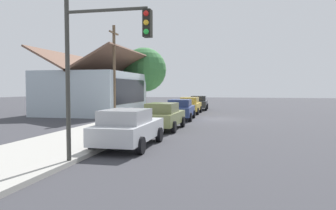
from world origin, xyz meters
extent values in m
plane|color=#38383D|center=(0.00, 0.00, 0.00)|extent=(120.00, 120.00, 0.00)
cube|color=#A3A099|center=(0.00, 5.60, 0.08)|extent=(60.00, 4.20, 0.16)
cube|color=silver|center=(-12.93, 2.81, 0.68)|extent=(4.60, 1.87, 0.70)
cube|color=#A0A2A6|center=(-13.39, 2.81, 1.31)|extent=(2.21, 1.64, 0.56)
cylinder|color=black|center=(-11.50, 3.74, 0.33)|extent=(0.66, 0.22, 0.66)
cylinder|color=black|center=(-11.51, 1.88, 0.33)|extent=(0.66, 0.22, 0.66)
cylinder|color=black|center=(-14.35, 3.75, 0.33)|extent=(0.66, 0.22, 0.66)
cylinder|color=black|center=(-14.36, 1.88, 0.33)|extent=(0.66, 0.22, 0.66)
cube|color=olive|center=(-7.12, 2.66, 0.68)|extent=(4.52, 1.80, 0.70)
cube|color=#61683C|center=(-7.57, 2.66, 1.31)|extent=(2.18, 1.57, 0.56)
cylinder|color=black|center=(-5.72, 3.53, 0.33)|extent=(0.66, 0.23, 0.66)
cylinder|color=black|center=(-5.73, 1.77, 0.33)|extent=(0.66, 0.23, 0.66)
cylinder|color=black|center=(-8.51, 3.55, 0.33)|extent=(0.66, 0.23, 0.66)
cylinder|color=black|center=(-8.53, 1.79, 0.33)|extent=(0.66, 0.23, 0.66)
cube|color=navy|center=(-1.01, 2.72, 0.68)|extent=(4.65, 1.97, 0.70)
cube|color=navy|center=(-1.47, 2.70, 1.31)|extent=(2.26, 1.65, 0.56)
cylinder|color=black|center=(0.37, 3.67, 0.33)|extent=(0.67, 0.25, 0.66)
cylinder|color=black|center=(0.45, 1.90, 0.33)|extent=(0.67, 0.25, 0.66)
cylinder|color=black|center=(-2.46, 3.54, 0.33)|extent=(0.67, 0.25, 0.66)
cylinder|color=black|center=(-2.39, 1.77, 0.33)|extent=(0.67, 0.25, 0.66)
cube|color=gold|center=(5.03, 2.85, 0.68)|extent=(4.41, 1.76, 0.70)
cube|color=gold|center=(4.59, 2.85, 1.31)|extent=(2.12, 1.53, 0.56)
cylinder|color=black|center=(6.38, 3.73, 0.33)|extent=(0.66, 0.23, 0.66)
cylinder|color=black|center=(6.40, 2.01, 0.33)|extent=(0.66, 0.23, 0.66)
cylinder|color=black|center=(3.66, 3.70, 0.33)|extent=(0.66, 0.23, 0.66)
cylinder|color=black|center=(3.68, 1.98, 0.33)|extent=(0.66, 0.23, 0.66)
cube|color=#2D3035|center=(10.67, 2.70, 0.68)|extent=(4.51, 1.99, 0.70)
cube|color=#27292D|center=(10.23, 2.68, 1.31)|extent=(2.20, 1.66, 0.56)
cylinder|color=black|center=(12.00, 3.65, 0.33)|extent=(0.67, 0.25, 0.66)
cylinder|color=black|center=(12.09, 1.88, 0.33)|extent=(0.67, 0.25, 0.66)
cylinder|color=black|center=(9.26, 3.52, 0.33)|extent=(0.67, 0.25, 0.66)
cylinder|color=black|center=(9.35, 1.75, 0.33)|extent=(0.67, 0.25, 0.66)
cube|color=#ADBCC6|center=(3.22, 12.00, 1.96)|extent=(10.14, 7.53, 3.93)
cube|color=black|center=(3.22, 8.19, 2.16)|extent=(8.11, 0.08, 2.20)
cube|color=brown|center=(3.22, 10.12, 4.93)|extent=(10.74, 4.06, 2.26)
cube|color=brown|center=(3.22, 13.88, 4.93)|extent=(10.74, 4.06, 2.26)
cylinder|color=brown|center=(10.03, 8.95, 1.59)|extent=(0.44, 0.44, 3.18)
sphere|color=#38753D|center=(10.03, 8.95, 4.57)|extent=(5.07, 5.07, 5.07)
cylinder|color=#383833|center=(-16.49, 3.60, 2.60)|extent=(0.14, 0.14, 5.20)
cylinder|color=#383833|center=(-16.49, 2.30, 4.80)|extent=(0.10, 2.60, 0.10)
cube|color=black|center=(-16.49, 1.00, 4.35)|extent=(0.28, 0.24, 0.80)
sphere|color=red|center=(-16.64, 1.00, 4.61)|extent=(0.16, 0.16, 0.16)
sphere|color=yellow|center=(-16.64, 1.00, 4.35)|extent=(0.16, 0.16, 0.16)
sphere|color=green|center=(-16.64, 1.00, 4.09)|extent=(0.16, 0.16, 0.16)
cylinder|color=brown|center=(-1.04, 8.20, 3.75)|extent=(0.24, 0.24, 7.50)
cube|color=brown|center=(-1.04, 8.20, 6.90)|extent=(1.80, 0.12, 0.12)
cylinder|color=red|center=(-9.15, 4.20, 0.44)|extent=(0.22, 0.22, 0.55)
sphere|color=red|center=(-9.15, 4.20, 0.78)|extent=(0.18, 0.18, 0.18)
camera|label=1|loc=(-25.71, -1.62, 2.45)|focal=34.46mm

